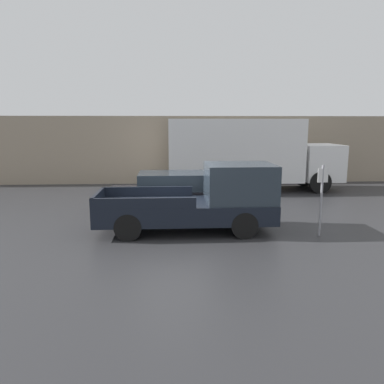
% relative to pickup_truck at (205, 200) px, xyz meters
% --- Properties ---
extents(ground_plane, '(60.00, 60.00, 0.00)m').
position_rel_pickup_truck_xyz_m(ground_plane, '(-0.89, -0.00, -0.96)').
color(ground_plane, '#2D2D30').
extents(building_wall, '(28.00, 0.15, 3.67)m').
position_rel_pickup_truck_xyz_m(building_wall, '(-0.89, 9.46, 0.87)').
color(building_wall, gray).
rests_on(building_wall, ground).
extents(pickup_truck, '(5.34, 1.99, 2.06)m').
position_rel_pickup_truck_xyz_m(pickup_truck, '(0.00, 0.00, 0.00)').
color(pickup_truck, black).
rests_on(pickup_truck, ground).
extents(car, '(4.42, 1.97, 1.47)m').
position_rel_pickup_truck_xyz_m(car, '(-1.08, 2.64, -0.21)').
color(car, black).
rests_on(car, ground).
extents(delivery_truck, '(8.40, 2.45, 3.48)m').
position_rel_pickup_truck_xyz_m(delivery_truck, '(2.70, 7.03, 0.91)').
color(delivery_truck, white).
rests_on(delivery_truck, ground).
extents(parking_sign, '(0.30, 0.07, 2.10)m').
position_rel_pickup_truck_xyz_m(parking_sign, '(3.31, -0.77, 0.23)').
color(parking_sign, gray).
rests_on(parking_sign, ground).
extents(newspaper_box, '(0.45, 0.40, 1.11)m').
position_rel_pickup_truck_xyz_m(newspaper_box, '(0.22, 9.14, -0.40)').
color(newspaper_box, gold).
rests_on(newspaper_box, ground).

